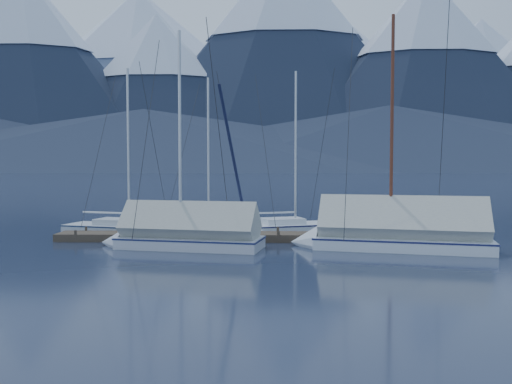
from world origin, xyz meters
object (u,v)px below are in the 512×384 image
sailboat_open_left (138,231)px  sailboat_covered_far (177,236)px  person (422,215)px  sailboat_covered_near (386,236)px  sailboat_open_mid (216,230)px  sailboat_open_right (304,228)px

sailboat_open_left → sailboat_covered_far: bearing=-58.0°
sailboat_open_left → person: (13.40, -2.04, 1.00)m
sailboat_open_left → sailboat_covered_near: bearing=-21.0°
sailboat_open_mid → sailboat_covered_near: bearing=-32.1°
sailboat_open_mid → person: size_ratio=5.18×
sailboat_open_right → person: 6.14m
sailboat_covered_far → person: size_ratio=5.94×
sailboat_open_left → sailboat_covered_far: size_ratio=0.92×
sailboat_open_right → sailboat_covered_near: 6.32m
sailboat_open_mid → sailboat_covered_near: sailboat_covered_near is taller
sailboat_open_left → sailboat_open_mid: sailboat_open_left is taller
sailboat_covered_near → person: (2.11, 2.30, 0.64)m
sailboat_open_mid → sailboat_open_right: (4.42, 0.88, 0.01)m
sailboat_covered_near → sailboat_covered_far: sailboat_covered_near is taller
person → sailboat_open_right: bearing=53.6°
sailboat_open_right → sailboat_covered_near: sailboat_covered_near is taller
sailboat_open_left → sailboat_open_right: 8.38m
sailboat_open_right → sailboat_covered_far: sailboat_covered_far is taller
sailboat_open_right → sailboat_covered_near: bearing=-61.6°
sailboat_open_left → sailboat_covered_near: 12.10m
sailboat_open_right → person: sailboat_open_right is taller
sailboat_covered_near → person: bearing=47.5°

